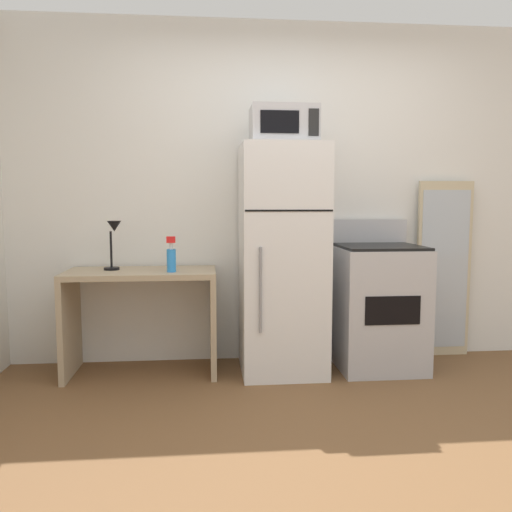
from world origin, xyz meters
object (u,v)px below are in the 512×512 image
(leaning_mirror, at_px, (444,269))
(oven_range, at_px, (378,306))
(desk, at_px, (142,303))
(refrigerator, at_px, (282,260))
(spray_bottle, at_px, (171,258))
(desk_lamp, at_px, (113,237))
(microwave, at_px, (283,126))

(leaning_mirror, bearing_deg, oven_range, -157.58)
(desk, xyz_separation_m, refrigerator, (1.01, -0.04, 0.30))
(leaning_mirror, bearing_deg, spray_bottle, -171.27)
(spray_bottle, height_order, refrigerator, refrigerator)
(desk_lamp, distance_m, microwave, 1.44)
(desk, height_order, desk_lamp, desk_lamp)
(spray_bottle, bearing_deg, refrigerator, 4.63)
(desk_lamp, height_order, refrigerator, refrigerator)
(oven_range, height_order, leaning_mirror, leaning_mirror)
(desk_lamp, bearing_deg, leaning_mirror, 4.16)
(leaning_mirror, bearing_deg, refrigerator, -168.90)
(desk_lamp, relative_size, spray_bottle, 1.42)
(desk, bearing_deg, refrigerator, -2.46)
(microwave, bearing_deg, refrigerator, 90.32)
(desk_lamp, relative_size, leaning_mirror, 0.25)
(refrigerator, relative_size, oven_range, 1.49)
(desk_lamp, height_order, leaning_mirror, leaning_mirror)
(spray_bottle, relative_size, refrigerator, 0.15)
(desk, xyz_separation_m, leaning_mirror, (2.36, 0.22, 0.18))
(microwave, distance_m, leaning_mirror, 1.74)
(refrigerator, bearing_deg, leaning_mirror, 11.10)
(refrigerator, bearing_deg, desk_lamp, 176.29)
(desk, bearing_deg, oven_range, -1.16)
(refrigerator, xyz_separation_m, leaning_mirror, (1.34, 0.26, -0.12))
(spray_bottle, distance_m, oven_range, 1.56)
(oven_range, xyz_separation_m, leaning_mirror, (0.62, 0.26, 0.23))
(spray_bottle, bearing_deg, desk_lamp, 161.11)
(refrigerator, bearing_deg, microwave, -89.68)
(desk_lamp, xyz_separation_m, leaning_mirror, (2.55, 0.19, -0.29))
(desk_lamp, relative_size, oven_range, 0.32)
(refrigerator, xyz_separation_m, oven_range, (0.72, 0.01, -0.35))
(spray_bottle, height_order, microwave, microwave)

